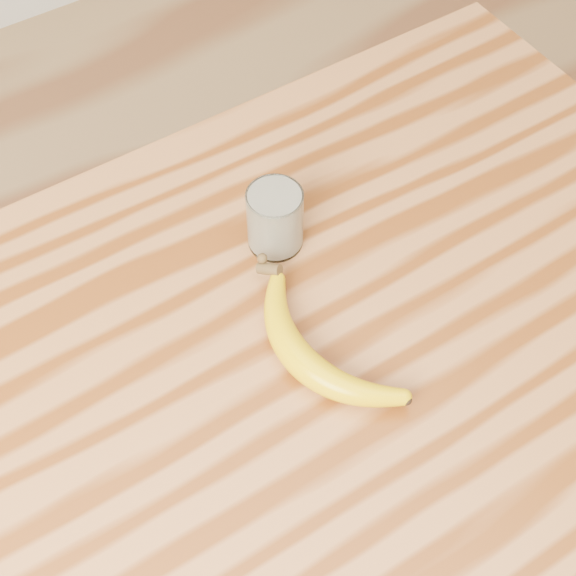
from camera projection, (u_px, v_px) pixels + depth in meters
room at (298, 37)px, 0.51m from camera, size 4.04×4.04×2.70m
table at (293, 423)px, 0.99m from camera, size 1.20×0.80×0.90m
smoothie_glass at (275, 218)px, 0.95m from camera, size 0.07×0.07×0.09m
banana at (302, 363)px, 0.87m from camera, size 0.16×0.32×0.04m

